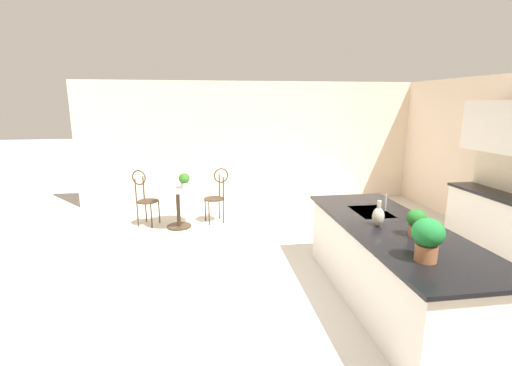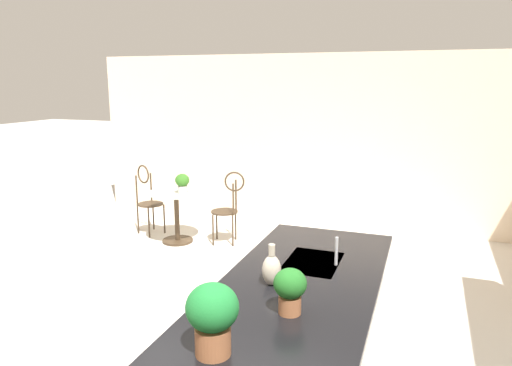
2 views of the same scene
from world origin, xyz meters
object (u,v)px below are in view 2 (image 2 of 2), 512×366
at_px(bistro_table, 177,212).
at_px(vase_on_counter, 272,269).
at_px(chair_by_island, 148,196).
at_px(potted_plant_on_table, 182,182).
at_px(potted_plant_counter_far, 212,315).
at_px(potted_plant_counter_near, 290,288).
at_px(chair_near_window, 228,204).

relative_size(bistro_table, vase_on_counter, 2.78).
height_order(chair_by_island, vase_on_counter, vase_on_counter).
distance_m(bistro_table, potted_plant_on_table, 0.47).
xyz_separation_m(potted_plant_counter_far, vase_on_counter, (-0.90, 0.02, -0.11)).
relative_size(potted_plant_on_table, potted_plant_counter_near, 0.99).
xyz_separation_m(potted_plant_on_table, potted_plant_counter_near, (3.19, 2.47, 0.18)).
xyz_separation_m(chair_by_island, vase_on_counter, (3.11, 2.99, 0.46)).
distance_m(potted_plant_counter_far, vase_on_counter, 0.91).
relative_size(chair_by_island, vase_on_counter, 3.62).
relative_size(chair_by_island, potted_plant_on_table, 3.75).
height_order(chair_by_island, potted_plant_counter_far, potted_plant_counter_far).
bearing_deg(potted_plant_counter_near, vase_on_counter, -146.84).
height_order(potted_plant_counter_far, vase_on_counter, potted_plant_counter_far).
relative_size(potted_plant_counter_far, potted_plant_counter_near, 1.35).
bearing_deg(chair_near_window, vase_on_counter, 28.17).
bearing_deg(bistro_table, chair_near_window, 106.59).
bearing_deg(chair_near_window, potted_plant_counter_near, 28.70).
distance_m(chair_near_window, potted_plant_counter_far, 4.36).
bearing_deg(potted_plant_on_table, potted_plant_counter_near, 37.72).
xyz_separation_m(chair_by_island, potted_plant_counter_far, (4.01, 2.97, 0.56)).
relative_size(chair_near_window, vase_on_counter, 3.62).
bearing_deg(chair_near_window, bistro_table, -73.41).
height_order(bistro_table, vase_on_counter, vase_on_counter).
bearing_deg(vase_on_counter, potted_plant_counter_far, -1.08).
relative_size(chair_near_window, potted_plant_counter_near, 3.72).
xyz_separation_m(potted_plant_on_table, vase_on_counter, (2.84, 2.24, 0.13)).
height_order(potted_plant_on_table, vase_on_counter, vase_on_counter).
distance_m(bistro_table, vase_on_counter, 3.78).
xyz_separation_m(chair_near_window, potted_plant_counter_far, (4.00, 1.64, 0.56)).
xyz_separation_m(bistro_table, vase_on_counter, (2.89, 2.37, 0.58)).
bearing_deg(potted_plant_on_table, vase_on_counter, 38.25).
bearing_deg(potted_plant_counter_near, potted_plant_on_table, -142.28).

